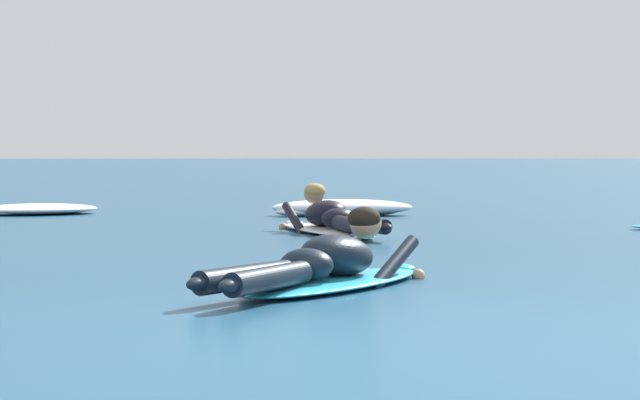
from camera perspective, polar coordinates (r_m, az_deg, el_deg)
The scene contains 5 objects.
ground_plane at distance 15.93m, azimuth 0.29°, elevation -0.79°, with size 120.00×120.00×0.00m, color navy.
surfer_near at distance 8.25m, azimuth 0.25°, elevation -2.88°, with size 1.63×2.28×0.55m.
surfer_far at distance 13.17m, azimuth 0.47°, elevation -0.88°, with size 1.16×2.53×0.55m.
whitewater_mid_left at distance 16.51m, azimuth 0.97°, elevation -0.35°, with size 1.81×0.84×0.20m.
whitewater_back at distance 17.28m, azimuth -12.02°, elevation -0.39°, with size 1.81×1.54×0.13m.
Camera 1 is at (-0.48, -5.90, 0.91)m, focal length 74.79 mm.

